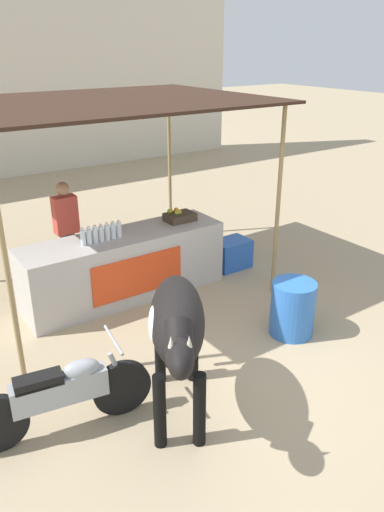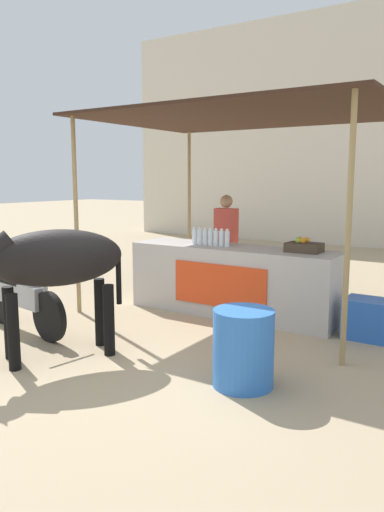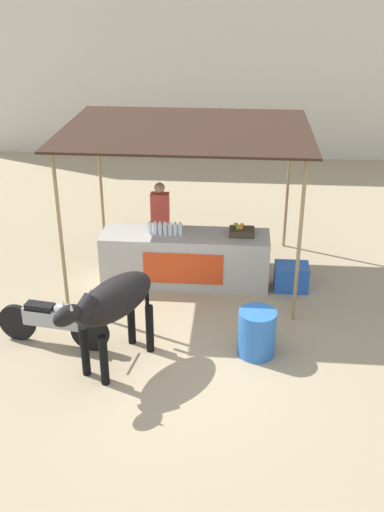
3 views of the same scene
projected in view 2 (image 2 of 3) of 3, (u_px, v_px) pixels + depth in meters
ground_plane at (134, 360)px, 5.28m from camera, size 60.00×60.00×0.00m
building_wall_far at (381, 127)px, 13.47m from camera, size 16.00×0.50×6.54m
stall_counter at (233, 280)px, 7.03m from camera, size 3.00×0.82×0.96m
stall_awning at (246, 123)px, 6.94m from camera, size 4.20×3.20×2.78m
water_bottle_row at (211, 237)px, 7.09m from camera, size 0.61×0.07×0.25m
fruit_crate at (304, 247)px, 6.46m from camera, size 0.44×0.32×0.18m
vendor_behind_counter at (226, 246)px, 7.89m from camera, size 0.34×0.22×1.65m
cooler_box at (371, 319)px, 5.95m from camera, size 0.60×0.44×0.48m
water_barrel at (243, 348)px, 4.58m from camera, size 0.56×0.56×0.72m
cow at (51, 262)px, 5.21m from camera, size 1.26×1.74×1.44m
motorcycle_parked at (23, 298)px, 6.20m from camera, size 1.79×0.55×0.90m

